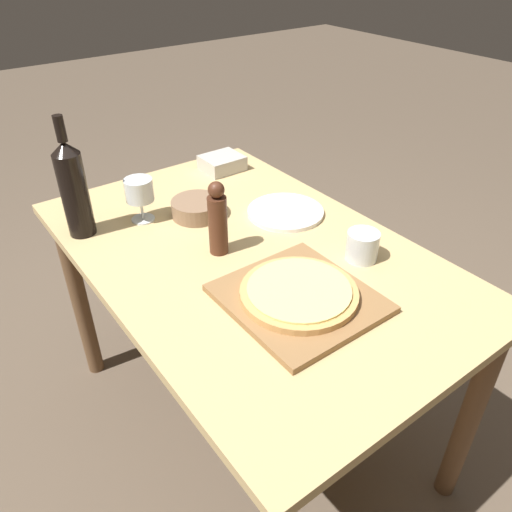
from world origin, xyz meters
TOP-DOWN VIEW (x-y plane):
  - ground_plane at (0.00, 0.00)m, footprint 12.00×12.00m
  - dining_table at (0.00, 0.00)m, footprint 0.83×1.30m
  - cutting_board at (-0.03, -0.26)m, footprint 0.34×0.36m
  - pizza at (-0.03, -0.26)m, footprint 0.29×0.29m
  - wine_bottle at (-0.34, 0.38)m, footprint 0.08×0.08m
  - pepper_mill at (-0.07, 0.05)m, footprint 0.05×0.05m
  - wine_glass at (-0.16, 0.34)m, footprint 0.09×0.09m
  - small_bowl at (-0.01, 0.26)m, footprint 0.16×0.16m
  - drinking_tumbler at (0.23, -0.22)m, footprint 0.09×0.09m
  - dinner_plate at (0.22, 0.10)m, footprint 0.24×0.24m
  - food_container at (0.25, 0.51)m, footprint 0.15×0.13m

SIDE VIEW (x-z plane):
  - ground_plane at x=0.00m, z-range 0.00..0.00m
  - dining_table at x=0.00m, z-range 0.27..1.03m
  - dinner_plate at x=0.22m, z-range 0.76..0.77m
  - cutting_board at x=-0.03m, z-range 0.76..0.78m
  - food_container at x=0.25m, z-range 0.76..0.81m
  - small_bowl at x=-0.01m, z-range 0.76..0.81m
  - pizza at x=-0.03m, z-range 0.78..0.80m
  - drinking_tumbler at x=0.23m, z-range 0.76..0.84m
  - wine_glass at x=-0.16m, z-range 0.79..0.93m
  - pepper_mill at x=-0.07m, z-range 0.75..0.97m
  - wine_bottle at x=-0.34m, z-range 0.73..1.09m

